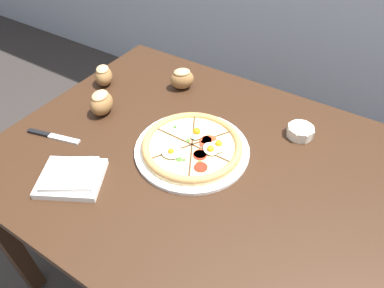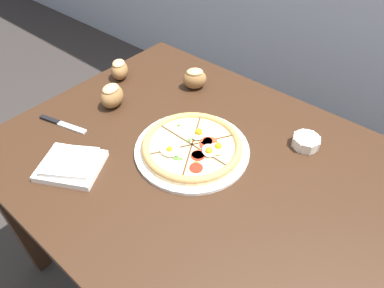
{
  "view_description": "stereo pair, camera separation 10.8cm",
  "coord_description": "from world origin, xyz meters",
  "px_view_note": "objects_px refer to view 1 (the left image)",
  "views": [
    {
      "loc": [
        0.39,
        -0.65,
        1.53
      ],
      "look_at": [
        -0.03,
        0.01,
        0.79
      ],
      "focal_mm": 32.0,
      "sensor_mm": 36.0,
      "label": 1
    },
    {
      "loc": [
        0.48,
        -0.59,
        1.53
      ],
      "look_at": [
        -0.03,
        0.01,
        0.79
      ],
      "focal_mm": 32.0,
      "sensor_mm": 36.0,
      "label": 2
    }
  ],
  "objects_px": {
    "bread_piece_near": "(182,78)",
    "bread_piece_far": "(104,75)",
    "knife_main": "(53,136)",
    "ramekin_bowl": "(300,131)",
    "dining_table": "(197,177)",
    "bread_piece_mid": "(101,102)",
    "napkin_folded": "(71,177)",
    "pizza": "(192,147)"
  },
  "relations": [
    {
      "from": "bread_piece_near",
      "to": "bread_piece_far",
      "type": "bearing_deg",
      "value": -152.54
    },
    {
      "from": "bread_piece_far",
      "to": "knife_main",
      "type": "distance_m",
      "value": 0.34
    },
    {
      "from": "bread_piece_near",
      "to": "knife_main",
      "type": "relative_size",
      "value": 0.59
    },
    {
      "from": "ramekin_bowl",
      "to": "bread_piece_far",
      "type": "xyz_separation_m",
      "value": [
        -0.77,
        -0.12,
        0.02
      ]
    },
    {
      "from": "dining_table",
      "to": "knife_main",
      "type": "height_order",
      "value": "knife_main"
    },
    {
      "from": "bread_piece_mid",
      "to": "knife_main",
      "type": "bearing_deg",
      "value": -105.27
    },
    {
      "from": "ramekin_bowl",
      "to": "bread_piece_mid",
      "type": "distance_m",
      "value": 0.69
    },
    {
      "from": "bread_piece_mid",
      "to": "knife_main",
      "type": "relative_size",
      "value": 0.58
    },
    {
      "from": "ramekin_bowl",
      "to": "napkin_folded",
      "type": "height_order",
      "value": "same"
    },
    {
      "from": "pizza",
      "to": "napkin_folded",
      "type": "relative_size",
      "value": 1.59
    },
    {
      "from": "pizza",
      "to": "napkin_folded",
      "type": "distance_m",
      "value": 0.37
    },
    {
      "from": "bread_piece_mid",
      "to": "napkin_folded",
      "type": "bearing_deg",
      "value": -63.17
    },
    {
      "from": "knife_main",
      "to": "dining_table",
      "type": "bearing_deg",
      "value": 6.88
    },
    {
      "from": "pizza",
      "to": "knife_main",
      "type": "relative_size",
      "value": 1.91
    },
    {
      "from": "dining_table",
      "to": "napkin_folded",
      "type": "height_order",
      "value": "napkin_folded"
    },
    {
      "from": "ramekin_bowl",
      "to": "knife_main",
      "type": "bearing_deg",
      "value": -147.08
    },
    {
      "from": "pizza",
      "to": "dining_table",
      "type": "bearing_deg",
      "value": -26.3
    },
    {
      "from": "bread_piece_mid",
      "to": "bread_piece_near",
      "type": "bearing_deg",
      "value": 61.8
    },
    {
      "from": "bread_piece_near",
      "to": "bread_piece_mid",
      "type": "xyz_separation_m",
      "value": [
        -0.15,
        -0.29,
        0.0
      ]
    },
    {
      "from": "bread_piece_near",
      "to": "knife_main",
      "type": "distance_m",
      "value": 0.52
    },
    {
      "from": "napkin_folded",
      "to": "bread_piece_near",
      "type": "bearing_deg",
      "value": 89.31
    },
    {
      "from": "pizza",
      "to": "bread_piece_far",
      "type": "relative_size",
      "value": 3.33
    },
    {
      "from": "dining_table",
      "to": "bread_piece_near",
      "type": "xyz_separation_m",
      "value": [
        -0.25,
        0.29,
        0.14
      ]
    },
    {
      "from": "napkin_folded",
      "to": "ramekin_bowl",
      "type": "bearing_deg",
      "value": 47.91
    },
    {
      "from": "dining_table",
      "to": "napkin_folded",
      "type": "relative_size",
      "value": 5.4
    },
    {
      "from": "pizza",
      "to": "knife_main",
      "type": "distance_m",
      "value": 0.47
    },
    {
      "from": "napkin_folded",
      "to": "bread_piece_far",
      "type": "height_order",
      "value": "bread_piece_far"
    },
    {
      "from": "napkin_folded",
      "to": "bread_piece_mid",
      "type": "xyz_separation_m",
      "value": [
        -0.15,
        0.29,
        0.03
      ]
    },
    {
      "from": "bread_piece_near",
      "to": "bread_piece_mid",
      "type": "bearing_deg",
      "value": -118.2
    },
    {
      "from": "pizza",
      "to": "knife_main",
      "type": "bearing_deg",
      "value": -155.72
    },
    {
      "from": "bread_piece_mid",
      "to": "bread_piece_far",
      "type": "xyz_separation_m",
      "value": [
        -0.12,
        0.14,
        -0.0
      ]
    },
    {
      "from": "pizza",
      "to": "napkin_folded",
      "type": "xyz_separation_m",
      "value": [
        -0.23,
        -0.29,
        -0.0
      ]
    },
    {
      "from": "bread_piece_far",
      "to": "napkin_folded",
      "type": "bearing_deg",
      "value": -57.96
    },
    {
      "from": "dining_table",
      "to": "bread_piece_near",
      "type": "relative_size",
      "value": 10.97
    },
    {
      "from": "ramekin_bowl",
      "to": "bread_piece_mid",
      "type": "relative_size",
      "value": 0.82
    },
    {
      "from": "pizza",
      "to": "bread_piece_far",
      "type": "xyz_separation_m",
      "value": [
        -0.5,
        0.14,
        0.02
      ]
    },
    {
      "from": "bread_piece_near",
      "to": "knife_main",
      "type": "bearing_deg",
      "value": -113.33
    },
    {
      "from": "napkin_folded",
      "to": "pizza",
      "type": "bearing_deg",
      "value": 51.72
    },
    {
      "from": "napkin_folded",
      "to": "bread_piece_far",
      "type": "distance_m",
      "value": 0.51
    },
    {
      "from": "pizza",
      "to": "ramekin_bowl",
      "type": "height_order",
      "value": "pizza"
    },
    {
      "from": "ramekin_bowl",
      "to": "bread_piece_near",
      "type": "height_order",
      "value": "bread_piece_near"
    },
    {
      "from": "napkin_folded",
      "to": "knife_main",
      "type": "relative_size",
      "value": 1.2
    }
  ]
}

